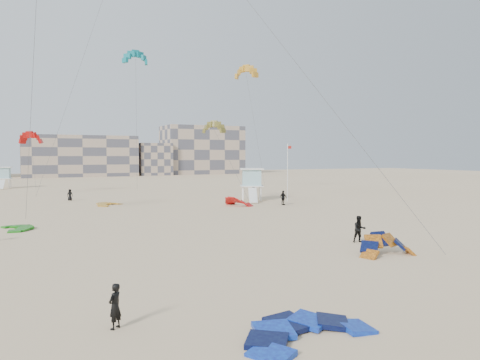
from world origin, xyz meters
name	(u,v)px	position (x,y,z in m)	size (l,w,h in m)	color
ground	(213,310)	(0.00, 0.00, 0.00)	(320.00, 320.00, 0.00)	beige
kite_ground_blue	(306,337)	(1.77, -4.00, 0.00)	(4.47, 4.65, 0.67)	blue
kite_ground_orange	(386,255)	(13.48, 4.80, 0.00)	(3.47, 2.93, 2.04)	orange
kite_ground_green	(17,229)	(-7.09, 25.84, 0.00)	(3.40, 3.60, 0.43)	#117C12
kite_ground_red_far	(238,206)	(17.47, 34.67, 0.00)	(3.78, 3.59, 1.76)	red
kite_ground_yellow	(109,205)	(3.19, 41.84, 0.00)	(3.39, 3.55, 0.60)	gold
kitesurfer_main	(115,306)	(-3.92, -0.42, 0.81)	(0.59, 0.39, 1.63)	black
kitesurfer_b	(359,229)	(14.81, 8.90, 0.95)	(0.92, 0.72, 1.89)	black
kitesurfer_d	(283,198)	(22.86, 32.86, 0.91)	(1.06, 0.44, 1.81)	black
kitesurfer_e	(70,195)	(-0.51, 50.23, 0.79)	(0.77, 0.50, 1.57)	black
kitesurfer_f	(253,186)	(30.26, 55.41, 0.91)	(1.69, 0.54, 1.83)	black
kite_fly_olive	(214,128)	(16.08, 39.07, 9.65)	(4.22, 9.26, 9.73)	olive
kite_fly_yellow	(246,73)	(26.30, 50.34, 19.26)	(7.44, 5.30, 19.51)	gold
kite_fly_teal_b	(136,59)	(10.38, 57.47, 21.45)	(4.11, 6.17, 21.58)	teal
kite_fly_red	(31,139)	(-4.84, 64.25, 8.79)	(5.16, 7.26, 9.29)	red
lifeguard_tower_near	(252,185)	(21.97, 39.74, 2.19)	(4.11, 6.57, 4.41)	white
lifeguard_tower_far	(3,178)	(-9.27, 81.07, 2.00)	(3.19, 5.71, 4.04)	white
flagpole	(288,171)	(25.99, 36.96, 4.07)	(0.63, 0.10, 7.74)	white
condo_mid	(79,156)	(10.00, 130.00, 6.00)	(32.00, 16.00, 12.00)	tan
condo_east	(202,150)	(50.00, 132.00, 8.00)	(26.00, 14.00, 16.00)	tan
condo_fill_right	(153,159)	(32.00, 128.00, 5.00)	(10.00, 10.00, 10.00)	tan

